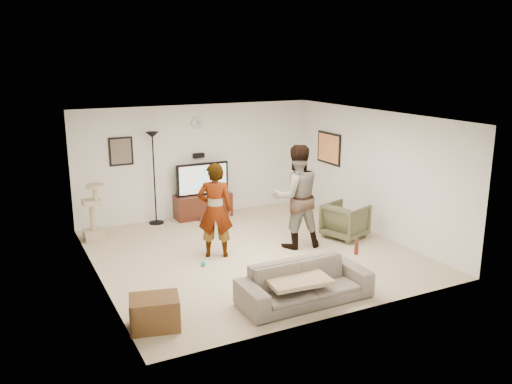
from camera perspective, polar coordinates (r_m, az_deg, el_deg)
name	(u,v)px	position (r m, az deg, el deg)	size (l,w,h in m)	color
floor	(252,253)	(9.83, -0.39, -6.58)	(5.50, 5.50, 0.02)	tan
ceiling	(252,116)	(9.24, -0.42, 8.18)	(5.50, 5.50, 0.02)	silver
wall_back	(198,161)	(11.93, -6.28, 3.37)	(5.50, 0.04, 2.50)	white
wall_front	(343,230)	(7.19, 9.39, -4.09)	(5.50, 0.04, 2.50)	white
wall_left	(95,206)	(8.64, -16.98, -1.41)	(0.04, 5.50, 2.50)	white
wall_right	(374,172)	(10.93, 12.64, 2.10)	(0.04, 5.50, 2.50)	white
wall_clock	(197,123)	(11.77, -6.35, 7.41)	(0.26, 0.26, 0.04)	white
wall_speaker	(199,155)	(11.85, -6.20, 3.94)	(0.25, 0.10, 0.10)	black
picture_back	(121,151)	(11.38, -14.35, 4.27)	(0.42, 0.03, 0.52)	brown
picture_right	(329,148)	(12.12, 7.86, 4.70)	(0.03, 0.78, 0.62)	#FF8B4C
tv_stand	(203,206)	(11.93, -5.72, -1.48)	(1.27, 0.45, 0.53)	#38170E
console_box	(210,220)	(11.64, -5.01, -3.04)	(0.40, 0.30, 0.07)	#B8B9C1
tv	(202,179)	(11.78, -5.79, 1.43)	(1.20, 0.08, 0.71)	black
tv_screen	(203,179)	(11.74, -5.71, 1.38)	(1.10, 0.01, 0.63)	#1CBAE8
floor_lamp	(154,179)	(11.45, -10.91, 1.43)	(0.32, 0.32, 1.99)	black
cat_tree	(92,212)	(10.80, -17.26, -2.10)	(0.36, 0.36, 1.13)	tan
person_left	(215,210)	(9.42, -4.43, -1.97)	(0.63, 0.41, 1.72)	#B9B9B9
person_right	(296,197)	(9.88, 4.35, -0.49)	(0.95, 0.74, 1.96)	#2A6084
sofa	(305,283)	(7.89, 5.29, -9.74)	(1.98, 0.77, 0.58)	#6E655C
throw_blanket	(296,278)	(7.78, 4.35, -9.28)	(0.90, 0.70, 0.06)	tan
beer_bottle	(357,247)	(8.22, 10.78, -5.81)	(0.06, 0.06, 0.25)	#532C14
armchair	(345,221)	(10.67, 9.60, -3.06)	(0.74, 0.76, 0.69)	#4C4F34
side_table	(155,313)	(7.31, -10.87, -12.64)	(0.65, 0.49, 0.43)	#52351A
toy_ball	(203,264)	(9.24, -5.70, -7.71)	(0.09, 0.09, 0.09)	#0C9A7E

